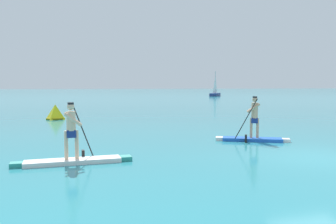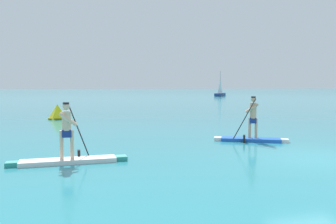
# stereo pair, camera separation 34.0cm
# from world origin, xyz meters

# --- Properties ---
(ground) EXTENTS (440.00, 440.00, 0.00)m
(ground) POSITION_xyz_m (0.00, 0.00, 0.00)
(ground) COLOR teal
(paddleboarder_near_left) EXTENTS (3.46, 0.89, 1.81)m
(paddleboarder_near_left) POSITION_xyz_m (-7.68, 0.94, 0.35)
(paddleboarder_near_left) COLOR white
(paddleboarder_near_left) RESTS_ON ground
(paddleboarder_mid_center) EXTENTS (2.89, 1.61, 1.85)m
(paddleboarder_mid_center) POSITION_xyz_m (-0.60, 3.48, 0.37)
(paddleboarder_mid_center) COLOR blue
(paddleboarder_mid_center) RESTS_ON ground
(race_marker_buoy) EXTENTS (1.35, 1.35, 1.02)m
(race_marker_buoy) POSITION_xyz_m (-9.11, 15.13, 0.44)
(race_marker_buoy) COLOR yellow
(race_marker_buoy) RESTS_ON ground
(sailboat_right_horizon) EXTENTS (4.47, 6.23, 5.28)m
(sailboat_right_horizon) POSITION_xyz_m (20.64, 61.27, 0.61)
(sailboat_right_horizon) COLOR navy
(sailboat_right_horizon) RESTS_ON ground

